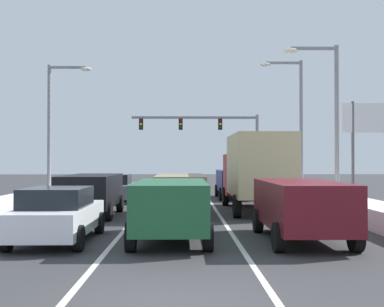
{
  "coord_description": "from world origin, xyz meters",
  "views": [
    {
      "loc": [
        0.2,
        -7.88,
        2.26
      ],
      "look_at": [
        0.79,
        24.63,
        2.71
      ],
      "focal_mm": 46.74,
      "sensor_mm": 36.0,
      "label": 1
    }
  ],
  "objects_px": {
    "suv_maroon_right_lane_nearest": "(301,205)",
    "sedan_white_left_lane_nearest": "(58,214)",
    "traffic_light_gantry": "(213,132)",
    "roadside_sign_right": "(371,128)",
    "suv_black_left_lane_second": "(91,191)",
    "suv_tan_center_lane_second": "(180,191)",
    "street_lamp_right_mid": "(296,116)",
    "box_truck_right_lane_second": "(256,169)",
    "street_lamp_left_mid": "(55,118)",
    "street_lamp_right_near": "(329,110)",
    "sedan_silver_center_lane_third": "(180,189)",
    "suv_navy_right_lane_third": "(235,181)",
    "suv_green_center_lane_nearest": "(171,205)",
    "sedan_gray_left_lane_third": "(115,188)"
  },
  "relations": [
    {
      "from": "box_truck_right_lane_second",
      "to": "suv_green_center_lane_nearest",
      "type": "relative_size",
      "value": 1.47
    },
    {
      "from": "traffic_light_gantry",
      "to": "suv_tan_center_lane_second",
      "type": "bearing_deg",
      "value": -96.78
    },
    {
      "from": "suv_maroon_right_lane_nearest",
      "to": "sedan_white_left_lane_nearest",
      "type": "distance_m",
      "value": 6.79
    },
    {
      "from": "box_truck_right_lane_second",
      "to": "street_lamp_right_mid",
      "type": "bearing_deg",
      "value": 66.66
    },
    {
      "from": "suv_navy_right_lane_third",
      "to": "roadside_sign_right",
      "type": "distance_m",
      "value": 8.21
    },
    {
      "from": "street_lamp_right_near",
      "to": "street_lamp_left_mid",
      "type": "xyz_separation_m",
      "value": [
        -14.65,
        6.55,
        0.14
      ]
    },
    {
      "from": "suv_green_center_lane_nearest",
      "to": "roadside_sign_right",
      "type": "height_order",
      "value": "roadside_sign_right"
    },
    {
      "from": "traffic_light_gantry",
      "to": "roadside_sign_right",
      "type": "distance_m",
      "value": 17.49
    },
    {
      "from": "sedan_silver_center_lane_third",
      "to": "sedan_gray_left_lane_third",
      "type": "xyz_separation_m",
      "value": [
        -3.55,
        0.81,
        0.0
      ]
    },
    {
      "from": "sedan_white_left_lane_nearest",
      "to": "street_lamp_right_mid",
      "type": "bearing_deg",
      "value": 57.95
    },
    {
      "from": "sedan_silver_center_lane_third",
      "to": "traffic_light_gantry",
      "type": "distance_m",
      "value": 17.18
    },
    {
      "from": "street_lamp_right_near",
      "to": "suv_navy_right_lane_third",
      "type": "bearing_deg",
      "value": 122.44
    },
    {
      "from": "suv_maroon_right_lane_nearest",
      "to": "sedan_white_left_lane_nearest",
      "type": "bearing_deg",
      "value": 179.9
    },
    {
      "from": "sedan_silver_center_lane_third",
      "to": "street_lamp_right_mid",
      "type": "xyz_separation_m",
      "value": [
        7.09,
        4.27,
        4.26
      ]
    },
    {
      "from": "suv_maroon_right_lane_nearest",
      "to": "roadside_sign_right",
      "type": "bearing_deg",
      "value": 62.08
    },
    {
      "from": "suv_maroon_right_lane_nearest",
      "to": "box_truck_right_lane_second",
      "type": "bearing_deg",
      "value": 90.4
    },
    {
      "from": "suv_black_left_lane_second",
      "to": "sedan_silver_center_lane_third",
      "type": "bearing_deg",
      "value": 58.82
    },
    {
      "from": "sedan_silver_center_lane_third",
      "to": "suv_navy_right_lane_third",
      "type": "bearing_deg",
      "value": 45.84
    },
    {
      "from": "suv_black_left_lane_second",
      "to": "street_lamp_right_mid",
      "type": "xyz_separation_m",
      "value": [
        10.68,
        10.2,
        4.01
      ]
    },
    {
      "from": "suv_green_center_lane_nearest",
      "to": "street_lamp_left_mid",
      "type": "xyz_separation_m",
      "value": [
        -7.36,
        16.08,
        3.8
      ]
    },
    {
      "from": "box_truck_right_lane_second",
      "to": "suv_navy_right_lane_third",
      "type": "xyz_separation_m",
      "value": [
        -0.15,
        7.64,
        -0.88
      ]
    },
    {
      "from": "roadside_sign_right",
      "to": "street_lamp_right_near",
      "type": "bearing_deg",
      "value": -133.41
    },
    {
      "from": "suv_maroon_right_lane_nearest",
      "to": "street_lamp_right_mid",
      "type": "bearing_deg",
      "value": 77.68
    },
    {
      "from": "suv_navy_right_lane_third",
      "to": "suv_black_left_lane_second",
      "type": "height_order",
      "value": "same"
    },
    {
      "from": "traffic_light_gantry",
      "to": "suv_black_left_lane_second",
      "type": "bearing_deg",
      "value": -105.73
    },
    {
      "from": "street_lamp_right_mid",
      "to": "roadside_sign_right",
      "type": "xyz_separation_m",
      "value": [
        3.36,
        -3.45,
        -1.01
      ]
    },
    {
      "from": "sedan_white_left_lane_nearest",
      "to": "street_lamp_right_near",
      "type": "xyz_separation_m",
      "value": [
        10.44,
        9.66,
        3.91
      ]
    },
    {
      "from": "sedan_gray_left_lane_third",
      "to": "street_lamp_right_near",
      "type": "distance_m",
      "value": 11.89
    },
    {
      "from": "suv_navy_right_lane_third",
      "to": "suv_black_left_lane_second",
      "type": "distance_m",
      "value": 11.53
    },
    {
      "from": "suv_tan_center_lane_second",
      "to": "sedan_silver_center_lane_third",
      "type": "xyz_separation_m",
      "value": [
        -0.04,
        6.06,
        -0.25
      ]
    },
    {
      "from": "suv_green_center_lane_nearest",
      "to": "street_lamp_left_mid",
      "type": "bearing_deg",
      "value": 114.59
    },
    {
      "from": "suv_black_left_lane_second",
      "to": "box_truck_right_lane_second",
      "type": "bearing_deg",
      "value": 13.17
    },
    {
      "from": "traffic_light_gantry",
      "to": "street_lamp_left_mid",
      "type": "xyz_separation_m",
      "value": [
        -10.27,
        -12.67,
        0.08
      ]
    },
    {
      "from": "suv_tan_center_lane_second",
      "to": "street_lamp_right_mid",
      "type": "relative_size",
      "value": 0.58
    },
    {
      "from": "suv_tan_center_lane_second",
      "to": "roadside_sign_right",
      "type": "xyz_separation_m",
      "value": [
        10.42,
        6.88,
        3.0
      ]
    },
    {
      "from": "box_truck_right_lane_second",
      "to": "street_lamp_left_mid",
      "type": "height_order",
      "value": "street_lamp_left_mid"
    },
    {
      "from": "roadside_sign_right",
      "to": "suv_tan_center_lane_second",
      "type": "bearing_deg",
      "value": -146.57
    },
    {
      "from": "suv_navy_right_lane_third",
      "to": "suv_black_left_lane_second",
      "type": "xyz_separation_m",
      "value": [
        -6.84,
        -9.28,
        0.0
      ]
    },
    {
      "from": "suv_green_center_lane_nearest",
      "to": "traffic_light_gantry",
      "type": "relative_size",
      "value": 0.45
    },
    {
      "from": "street_lamp_right_near",
      "to": "street_lamp_left_mid",
      "type": "relative_size",
      "value": 0.97
    },
    {
      "from": "suv_green_center_lane_nearest",
      "to": "street_lamp_right_near",
      "type": "bearing_deg",
      "value": 52.58
    },
    {
      "from": "box_truck_right_lane_second",
      "to": "suv_green_center_lane_nearest",
      "type": "height_order",
      "value": "box_truck_right_lane_second"
    },
    {
      "from": "suv_green_center_lane_nearest",
      "to": "sedan_white_left_lane_nearest",
      "type": "relative_size",
      "value": 1.09
    },
    {
      "from": "sedan_gray_left_lane_third",
      "to": "street_lamp_left_mid",
      "type": "relative_size",
      "value": 0.56
    },
    {
      "from": "sedan_white_left_lane_nearest",
      "to": "street_lamp_right_mid",
      "type": "xyz_separation_m",
      "value": [
        10.43,
        16.65,
        4.26
      ]
    },
    {
      "from": "suv_navy_right_lane_third",
      "to": "street_lamp_right_mid",
      "type": "height_order",
      "value": "street_lamp_right_mid"
    },
    {
      "from": "roadside_sign_right",
      "to": "traffic_light_gantry",
      "type": "bearing_deg",
      "value": 116.27
    },
    {
      "from": "suv_maroon_right_lane_nearest",
      "to": "sedan_gray_left_lane_third",
      "type": "relative_size",
      "value": 1.09
    },
    {
      "from": "box_truck_right_lane_second",
      "to": "sedan_white_left_lane_nearest",
      "type": "relative_size",
      "value": 1.6
    },
    {
      "from": "sedan_gray_left_lane_third",
      "to": "box_truck_right_lane_second",
      "type": "bearing_deg",
      "value": -36.31
    }
  ]
}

